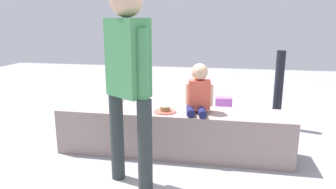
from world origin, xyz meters
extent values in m
plane|color=gray|center=(0.00, 0.00, 0.00)|extent=(12.00, 12.00, 0.00)
cube|color=gray|center=(0.00, 0.00, 0.23)|extent=(2.35, 0.47, 0.46)
cylinder|color=#181B4D|center=(0.19, -0.10, 0.50)|extent=(0.11, 0.26, 0.08)
cylinder|color=#181B4D|center=(0.30, -0.11, 0.50)|extent=(0.11, 0.26, 0.08)
cube|color=#E45641|center=(0.26, 0.00, 0.64)|extent=(0.23, 0.16, 0.28)
sphere|color=#DBAD8C|center=(0.26, 0.00, 0.86)|extent=(0.16, 0.16, 0.16)
cylinder|color=#DBAD8C|center=(0.15, 0.02, 0.64)|extent=(0.05, 0.05, 0.21)
cylinder|color=#DBAD8C|center=(0.38, -0.01, 0.64)|extent=(0.05, 0.05, 0.21)
cylinder|color=#2B3433|center=(-0.08, -0.82, 0.39)|extent=(0.12, 0.12, 0.78)
cylinder|color=#2B3433|center=(-0.38, -0.61, 0.39)|extent=(0.12, 0.12, 0.78)
cube|color=#448F54|center=(-0.23, -0.71, 1.07)|extent=(0.38, 0.35, 0.60)
sphere|color=#DBAD8C|center=(-0.23, -0.71, 1.50)|extent=(0.25, 0.25, 0.25)
cylinder|color=#448F54|center=(-0.08, -0.81, 1.02)|extent=(0.09, 0.09, 0.56)
cylinder|color=#448F54|center=(-0.37, -0.62, 1.02)|extent=(0.09, 0.09, 0.56)
cylinder|color=#E0594C|center=(-0.07, -0.07, 0.47)|extent=(0.22, 0.22, 0.01)
cylinder|color=olive|center=(-0.07, -0.07, 0.50)|extent=(0.10, 0.10, 0.05)
cylinder|color=silver|center=(-0.07, -0.07, 0.52)|extent=(0.10, 0.10, 0.01)
cube|color=silver|center=(-0.01, -0.08, 0.48)|extent=(0.11, 0.04, 0.00)
cube|color=#B259BF|center=(0.50, 1.32, 0.15)|extent=(0.23, 0.12, 0.29)
torus|color=white|center=(0.45, 1.32, 0.29)|extent=(0.09, 0.01, 0.09)
torus|color=white|center=(0.55, 1.32, 0.29)|extent=(0.09, 0.01, 0.09)
cylinder|color=black|center=(1.17, 1.05, 0.02)|extent=(0.36, 0.36, 0.04)
cylinder|color=black|center=(1.17, 1.05, 0.51)|extent=(0.11, 0.11, 0.95)
cylinder|color=silver|center=(0.49, 0.82, 0.07)|extent=(0.07, 0.07, 0.14)
cone|color=silver|center=(0.49, 0.82, 0.16)|extent=(0.06, 0.06, 0.03)
cylinder|color=blue|center=(0.49, 0.82, 0.18)|extent=(0.03, 0.03, 0.01)
cylinder|color=red|center=(-1.03, 0.85, 0.06)|extent=(0.09, 0.09, 0.11)
cube|color=white|center=(0.27, 1.03, 0.06)|extent=(0.37, 0.35, 0.12)
cube|color=black|center=(0.74, 0.54, 0.10)|extent=(0.27, 0.13, 0.20)
torus|color=black|center=(0.74, 0.54, 0.20)|extent=(0.20, 0.01, 0.20)
cube|color=brown|center=(-0.78, 0.98, 0.10)|extent=(0.29, 0.14, 0.20)
torus|color=brown|center=(-0.78, 0.98, 0.20)|extent=(0.22, 0.01, 0.22)
camera|label=1|loc=(0.52, -3.03, 1.36)|focal=33.84mm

